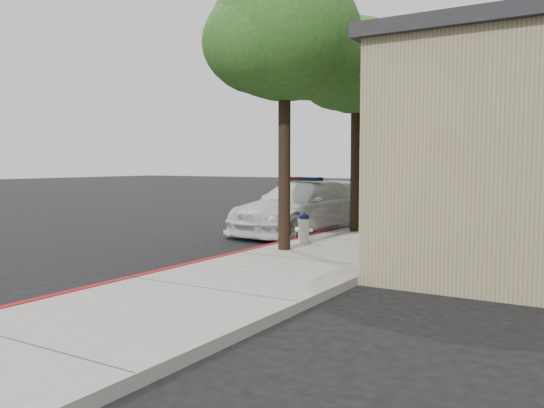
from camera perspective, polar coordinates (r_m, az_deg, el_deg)
The scene contains 8 objects.
ground at distance 11.79m, azimuth -3.81°, elevation -5.63°, with size 120.00×120.00×0.00m, color black.
sidewalk at distance 13.62m, azimuth 9.12°, elevation -4.03°, with size 3.20×60.00×0.15m, color gray.
red_curb at distance 14.27m, azimuth 3.39°, elevation -3.59°, with size 0.14×60.00×0.16m, color maroon.
police_car at distance 16.07m, azimuth 3.12°, elevation -0.30°, with size 2.81×5.43×1.62m.
fire_hydrant at distance 12.99m, azimuth 3.27°, elevation -2.44°, with size 0.41×0.36×0.72m.
street_tree_near at distance 12.22m, azimuth 1.34°, elevation 16.30°, with size 3.24×3.37×5.93m.
street_tree_mid at distance 15.60m, azimuth 8.71°, elevation 13.32°, with size 3.26×3.02×5.77m.
street_tree_far at distance 20.45m, azimuth 15.55°, elevation 8.98°, with size 2.79×2.55×4.82m.
Camera 1 is at (6.74, -9.47, 2.01)m, focal length 36.80 mm.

